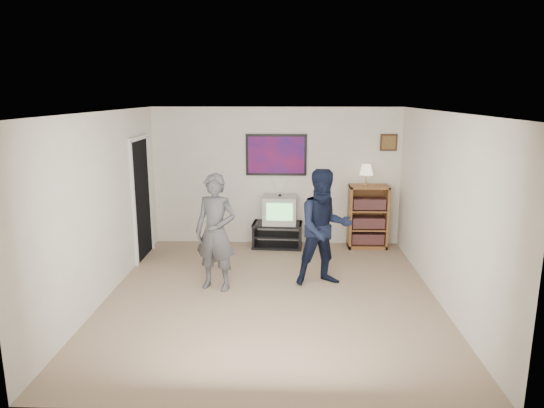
# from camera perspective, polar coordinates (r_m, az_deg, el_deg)

# --- Properties ---
(room_shell) EXTENTS (4.51, 5.00, 2.51)m
(room_shell) POSITION_cam_1_polar(r_m,az_deg,el_deg) (6.73, 0.02, 0.19)
(room_shell) COLOR #7D694F
(room_shell) RESTS_ON ground
(media_stand) EXTENTS (0.92, 0.55, 0.45)m
(media_stand) POSITION_cam_1_polar(r_m,az_deg,el_deg) (8.81, 0.64, -3.65)
(media_stand) COLOR black
(media_stand) RESTS_ON room_shell
(crt_television) EXTENTS (0.61, 0.52, 0.50)m
(crt_television) POSITION_cam_1_polar(r_m,az_deg,el_deg) (8.69, 0.93, -0.67)
(crt_television) COLOR #B1B1AB
(crt_television) RESTS_ON media_stand
(bookshelf) EXTENTS (0.69, 0.40, 1.14)m
(bookshelf) POSITION_cam_1_polar(r_m,az_deg,el_deg) (8.88, 11.21, -1.46)
(bookshelf) COLOR brown
(bookshelf) RESTS_ON room_shell
(table_lamp) EXTENTS (0.24, 0.24, 0.38)m
(table_lamp) POSITION_cam_1_polar(r_m,az_deg,el_deg) (8.71, 11.02, 3.37)
(table_lamp) COLOR #FFE3C1
(table_lamp) RESTS_ON bookshelf
(person_tall) EXTENTS (0.70, 0.56, 1.66)m
(person_tall) POSITION_cam_1_polar(r_m,az_deg,el_deg) (6.84, -6.65, -3.32)
(person_tall) COLOR #404043
(person_tall) RESTS_ON room_shell
(person_short) EXTENTS (0.96, 0.82, 1.70)m
(person_short) POSITION_cam_1_polar(r_m,az_deg,el_deg) (6.99, 6.17, -2.80)
(person_short) COLOR black
(person_short) RESTS_ON room_shell
(controller_left) EXTENTS (0.06, 0.13, 0.04)m
(controller_left) POSITION_cam_1_polar(r_m,az_deg,el_deg) (6.90, -6.05, 0.52)
(controller_left) COLOR white
(controller_left) RESTS_ON person_tall
(controller_right) EXTENTS (0.05, 0.13, 0.04)m
(controller_right) POSITION_cam_1_polar(r_m,az_deg,el_deg) (7.17, 6.33, -0.06)
(controller_right) COLOR white
(controller_right) RESTS_ON person_short
(poster) EXTENTS (1.10, 0.03, 0.75)m
(poster) POSITION_cam_1_polar(r_m,az_deg,el_deg) (8.76, 0.50, 5.79)
(poster) COLOR black
(poster) RESTS_ON room_shell
(air_vent) EXTENTS (0.28, 0.02, 0.14)m
(air_vent) POSITION_cam_1_polar(r_m,az_deg,el_deg) (8.77, -3.12, 7.75)
(air_vent) COLOR white
(air_vent) RESTS_ON room_shell
(small_picture) EXTENTS (0.30, 0.03, 0.30)m
(small_picture) POSITION_cam_1_polar(r_m,az_deg,el_deg) (8.92, 13.56, 7.05)
(small_picture) COLOR black
(small_picture) RESTS_ON room_shell
(doorway) EXTENTS (0.03, 0.85, 2.00)m
(doorway) POSITION_cam_1_polar(r_m,az_deg,el_deg) (8.38, -15.14, 0.51)
(doorway) COLOR black
(doorway) RESTS_ON room_shell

